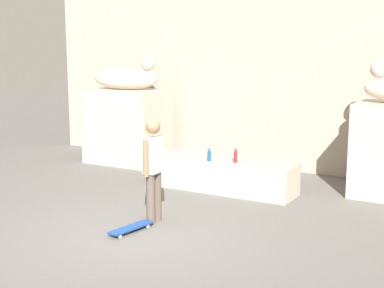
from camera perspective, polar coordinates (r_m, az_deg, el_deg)
ground_plane at (r=8.56m, az=-6.17°, el=-9.27°), size 40.00×40.00×0.00m
facade_wall at (r=12.99m, az=8.32°, el=9.25°), size 11.84×0.60×5.28m
pedestal_left at (r=13.50m, az=-6.59°, el=1.81°), size 1.80×1.23×1.75m
statue_reclining_left at (r=13.36m, az=-6.55°, el=6.72°), size 1.69×0.92×0.78m
ledge_block at (r=10.97m, az=3.13°, el=-3.13°), size 2.89×0.80×0.62m
skater at (r=8.92m, az=-3.93°, el=-2.26°), size 0.23×0.54×1.67m
skateboard at (r=8.72m, az=-6.23°, el=-8.45°), size 0.33×0.82×0.08m
bottle_blue at (r=10.70m, az=1.77°, el=-1.19°), size 0.08×0.08×0.27m
bottle_red at (r=10.59m, az=4.45°, el=-1.28°), size 0.07×0.07×0.29m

